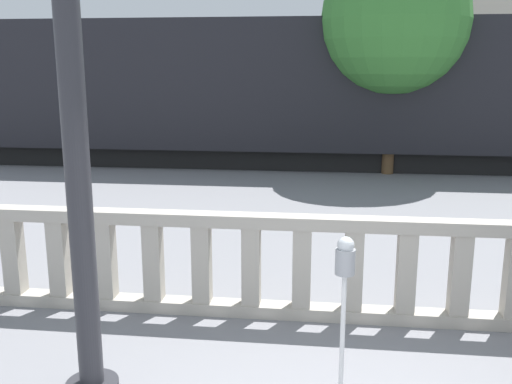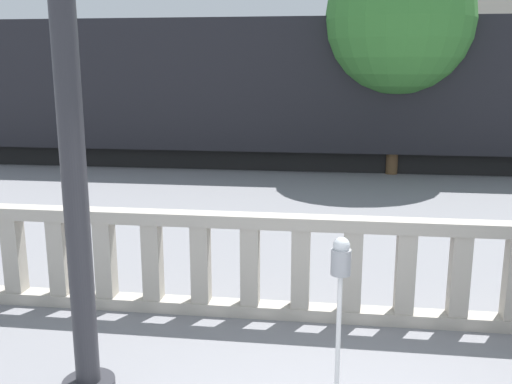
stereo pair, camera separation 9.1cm
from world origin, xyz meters
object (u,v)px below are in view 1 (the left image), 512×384
at_px(parking_meter, 345,272).
at_px(train_near, 331,91).
at_px(lamppost, 67,16).
at_px(tree_left, 395,21).

height_order(parking_meter, train_near, train_near).
distance_m(parking_meter, train_near, 11.87).
distance_m(lamppost, train_near, 12.31).
height_order(parking_meter, tree_left, tree_left).
xyz_separation_m(lamppost, tree_left, (3.54, 10.92, 0.73)).
bearing_deg(lamppost, parking_meter, 7.20).
bearing_deg(lamppost, tree_left, 72.04).
relative_size(parking_meter, train_near, 0.07).
relative_size(lamppost, tree_left, 1.11).
xyz_separation_m(lamppost, train_near, (2.02, 12.10, -1.04)).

